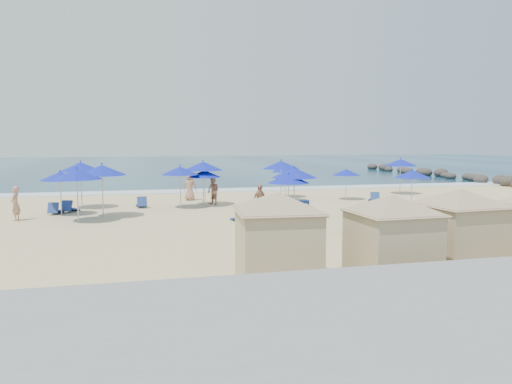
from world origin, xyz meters
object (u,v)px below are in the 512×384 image
cabana_0 (278,227)px  umbrella_10 (346,172)px  trash_bin (355,223)px  beachgoer_2 (260,200)px  cabana_2 (460,220)px  umbrella_4 (205,174)px  umbrella_12 (401,162)px  umbrella_9 (285,169)px  beachgoer_0 (15,203)px  umbrella_2 (81,167)px  umbrella_6 (289,179)px  umbrella_8 (294,173)px  umbrella_5 (203,166)px  rock_jetty (431,173)px  umbrella_7 (281,165)px  umbrella_11 (412,174)px  beachgoer_1 (213,191)px  umbrella_0 (60,176)px  umbrella_3 (77,174)px  umbrella_13 (180,171)px  umbrella_1 (102,170)px  beachgoer_3 (190,187)px  cabana_1 (392,228)px

cabana_0 → umbrella_10: size_ratio=2.14×
trash_bin → beachgoer_2: (-2.62, 5.83, 0.37)m
cabana_2 → umbrella_4: bearing=107.4°
cabana_0 → beachgoer_2: size_ratio=2.77×
umbrella_10 → umbrella_12: 5.66m
umbrella_9 → beachgoer_0: 16.72m
umbrella_2 → umbrella_6: umbrella_2 is taller
trash_bin → umbrella_8: (-1.20, 4.48, 1.82)m
umbrella_5 → umbrella_6: 7.16m
umbrella_6 → rock_jetty: bearing=45.5°
trash_bin → beachgoer_0: bearing=173.5°
umbrella_7 → umbrella_8: (-1.29, -6.51, -0.06)m
cabana_2 → umbrella_10: 17.77m
cabana_0 → umbrella_8: cabana_0 is taller
umbrella_5 → umbrella_10: bearing=3.1°
umbrella_11 → beachgoer_1: size_ratio=1.38×
umbrella_5 → beachgoer_2: bearing=-63.2°
cabana_0 → umbrella_7: 18.27m
cabana_2 → umbrella_9: bearing=87.6°
cabana_2 → beachgoer_0: bearing=137.8°
cabana_0 → umbrella_0: (-7.27, 14.68, 0.44)m
cabana_2 → umbrella_5: 17.56m
umbrella_6 → umbrella_8: 0.73m
umbrella_3 → umbrella_13: umbrella_3 is taller
umbrella_13 → beachgoer_0: umbrella_13 is taller
trash_bin → umbrella_6: 4.59m
cabana_2 → beachgoer_2: size_ratio=2.72×
umbrella_2 → umbrella_3: size_ratio=1.04×
trash_bin → umbrella_12: (9.60, 13.08, 1.84)m
umbrella_4 → umbrella_9: size_ratio=0.99×
umbrella_2 → umbrella_8: size_ratio=1.05×
umbrella_6 → umbrella_13: 7.23m
umbrella_11 → umbrella_13: 13.01m
umbrella_9 → beachgoer_1: umbrella_9 is taller
umbrella_0 → umbrella_1: 2.50m
cabana_2 → umbrella_10: cabana_2 is taller
beachgoer_2 → beachgoer_3: (-2.78, 7.20, 0.09)m
beachgoer_0 → cabana_2: bearing=57.1°
cabana_1 → umbrella_3: (-9.20, 12.82, 0.74)m
cabana_2 → umbrella_12: size_ratio=1.66×
beachgoer_1 → cabana_2: bearing=-16.0°
cabana_2 → umbrella_2: bearing=125.0°
cabana_2 → cabana_0: bearing=-179.7°
rock_jetty → umbrella_3: umbrella_3 is taller
cabana_1 → beachgoer_2: 12.92m
cabana_0 → umbrella_2: bearing=110.7°
cabana_0 → umbrella_2: cabana_0 is taller
umbrella_5 → umbrella_6: umbrella_5 is taller
beachgoer_2 → cabana_0: bearing=-135.3°
umbrella_3 → umbrella_13: bearing=35.9°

